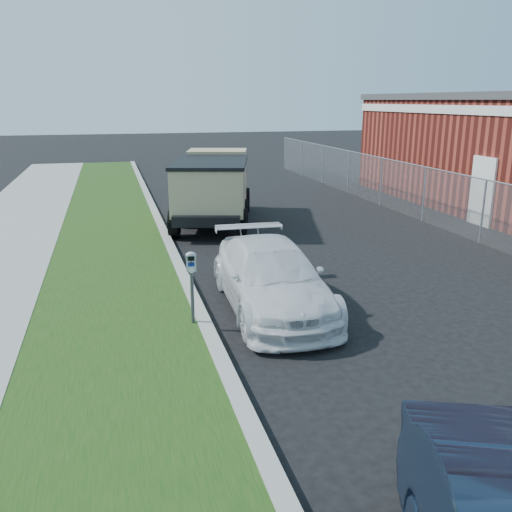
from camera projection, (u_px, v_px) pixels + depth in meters
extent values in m
plane|color=black|center=(341.00, 316.00, 10.21)|extent=(120.00, 120.00, 0.00)
cube|color=gray|center=(189.00, 290.00, 11.40)|extent=(0.25, 50.00, 0.15)
cube|color=#15380F|center=(110.00, 297.00, 11.00)|extent=(3.00, 50.00, 0.13)
plane|color=slate|center=(424.00, 194.00, 17.95)|extent=(0.00, 30.00, 30.00)
cylinder|color=#90959D|center=(427.00, 167.00, 17.70)|extent=(0.04, 30.00, 0.04)
cylinder|color=#90959D|center=(483.00, 212.00, 15.17)|extent=(0.06, 0.06, 1.80)
cylinder|color=#90959D|center=(424.00, 194.00, 17.95)|extent=(0.06, 0.06, 1.80)
cylinder|color=#90959D|center=(381.00, 182.00, 20.74)|extent=(0.06, 0.06, 1.80)
cylinder|color=#90959D|center=(349.00, 172.00, 23.52)|extent=(0.06, 0.06, 1.80)
cylinder|color=#90959D|center=(323.00, 165.00, 26.30)|extent=(0.06, 0.06, 1.80)
cylinder|color=#90959D|center=(302.00, 158.00, 29.09)|extent=(0.06, 0.06, 1.80)
cylinder|color=#90959D|center=(285.00, 153.00, 31.87)|extent=(0.06, 0.06, 1.80)
cube|color=silver|center=(453.00, 110.00, 18.50)|extent=(0.06, 14.00, 0.30)
cube|color=silver|center=(482.00, 191.00, 17.33)|extent=(0.08, 1.10, 2.20)
cylinder|color=#3F4247|center=(192.00, 298.00, 9.45)|extent=(0.07, 0.07, 0.95)
cube|color=gray|center=(191.00, 263.00, 9.27)|extent=(0.18, 0.13, 0.28)
ellipsoid|color=gray|center=(191.00, 255.00, 9.23)|extent=(0.19, 0.14, 0.11)
cube|color=black|center=(191.00, 259.00, 9.19)|extent=(0.11, 0.02, 0.08)
cube|color=navy|center=(191.00, 264.00, 9.22)|extent=(0.10, 0.02, 0.07)
cylinder|color=silver|center=(191.00, 270.00, 9.25)|extent=(0.10, 0.02, 0.10)
cube|color=#3F4247|center=(191.00, 263.00, 9.21)|extent=(0.04, 0.01, 0.05)
imported|color=silver|center=(271.00, 277.00, 10.40)|extent=(1.93, 4.45, 1.27)
cube|color=black|center=(214.00, 204.00, 17.74)|extent=(3.32, 5.87, 0.30)
cube|color=tan|center=(218.00, 174.00, 19.46)|extent=(2.38, 2.05, 1.74)
cube|color=black|center=(218.00, 165.00, 19.37)|extent=(2.41, 2.07, 0.52)
cube|color=tan|center=(211.00, 186.00, 16.88)|extent=(2.98, 4.07, 1.39)
cube|color=black|center=(211.00, 162.00, 16.68)|extent=(3.09, 4.18, 0.10)
cube|color=black|center=(220.00, 192.00, 20.47)|extent=(2.04, 0.68, 0.26)
cylinder|color=black|center=(191.00, 200.00, 19.64)|extent=(0.50, 0.91, 0.87)
cylinder|color=black|center=(246.00, 200.00, 19.63)|extent=(0.50, 0.91, 0.87)
cylinder|color=black|center=(182.00, 213.00, 17.39)|extent=(0.50, 0.91, 0.87)
cylinder|color=black|center=(244.00, 213.00, 17.37)|extent=(0.50, 0.91, 0.87)
cylinder|color=black|center=(174.00, 223.00, 15.89)|extent=(0.50, 0.91, 0.87)
cylinder|color=black|center=(242.00, 223.00, 15.87)|extent=(0.50, 0.91, 0.87)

